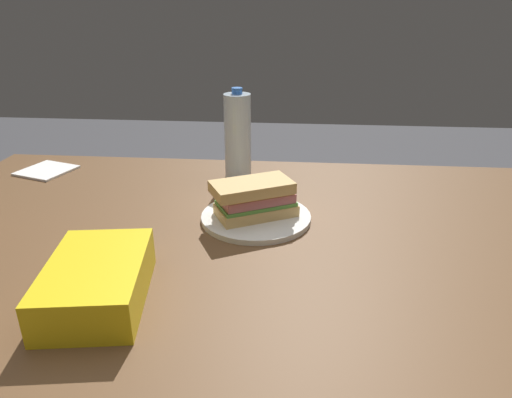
{
  "coord_description": "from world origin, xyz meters",
  "views": [
    {
      "loc": [
        -0.07,
        0.77,
        1.19
      ],
      "look_at": [
        0.01,
        -0.16,
        0.79
      ],
      "focal_mm": 32.6,
      "sensor_mm": 36.0,
      "label": 1
    }
  ],
  "objects_px": {
    "chip_bag": "(97,281)",
    "paper_plate": "(256,217)",
    "dining_table": "(253,290)",
    "sandwich": "(255,198)",
    "water_bottle_tall": "(238,136)"
  },
  "relations": [
    {
      "from": "dining_table",
      "to": "chip_bag",
      "type": "distance_m",
      "value": 0.31
    },
    {
      "from": "dining_table",
      "to": "paper_plate",
      "type": "height_order",
      "value": "paper_plate"
    },
    {
      "from": "paper_plate",
      "to": "water_bottle_tall",
      "type": "height_order",
      "value": "water_bottle_tall"
    },
    {
      "from": "water_bottle_tall",
      "to": "sandwich",
      "type": "bearing_deg",
      "value": 104.48
    },
    {
      "from": "sandwich",
      "to": "chip_bag",
      "type": "relative_size",
      "value": 0.87
    },
    {
      "from": "dining_table",
      "to": "water_bottle_tall",
      "type": "distance_m",
      "value": 0.48
    },
    {
      "from": "paper_plate",
      "to": "chip_bag",
      "type": "xyz_separation_m",
      "value": [
        0.23,
        0.32,
        0.03
      ]
    },
    {
      "from": "dining_table",
      "to": "sandwich",
      "type": "bearing_deg",
      "value": -85.96
    },
    {
      "from": "chip_bag",
      "to": "dining_table",
      "type": "bearing_deg",
      "value": -64.43
    },
    {
      "from": "paper_plate",
      "to": "sandwich",
      "type": "xyz_separation_m",
      "value": [
        0.0,
        0.0,
        0.05
      ]
    },
    {
      "from": "dining_table",
      "to": "sandwich",
      "type": "xyz_separation_m",
      "value": [
        0.01,
        -0.16,
        0.13
      ]
    },
    {
      "from": "chip_bag",
      "to": "paper_plate",
      "type": "bearing_deg",
      "value": -44.01
    },
    {
      "from": "dining_table",
      "to": "water_bottle_tall",
      "type": "bearing_deg",
      "value": -79.27
    },
    {
      "from": "sandwich",
      "to": "chip_bag",
      "type": "height_order",
      "value": "sandwich"
    },
    {
      "from": "water_bottle_tall",
      "to": "chip_bag",
      "type": "bearing_deg",
      "value": 75.19
    }
  ]
}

